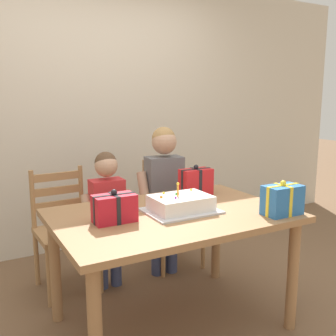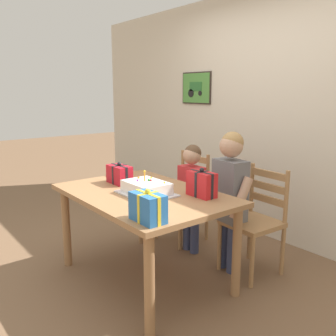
# 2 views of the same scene
# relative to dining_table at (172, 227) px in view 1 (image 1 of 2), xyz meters

# --- Properties ---
(ground_plane) EXTENTS (20.00, 20.00, 0.00)m
(ground_plane) POSITION_rel_dining_table_xyz_m (0.00, 0.00, -0.66)
(ground_plane) COLOR brown
(back_wall) EXTENTS (6.40, 0.11, 2.60)m
(back_wall) POSITION_rel_dining_table_xyz_m (-0.00, 1.62, 0.64)
(back_wall) COLOR beige
(back_wall) RESTS_ON ground
(dining_table) EXTENTS (1.45, 0.97, 0.76)m
(dining_table) POSITION_rel_dining_table_xyz_m (0.00, 0.00, 0.00)
(dining_table) COLOR #9E7047
(dining_table) RESTS_ON ground
(birthday_cake) EXTENTS (0.44, 0.34, 0.19)m
(birthday_cake) POSITION_rel_dining_table_xyz_m (0.06, -0.01, 0.14)
(birthday_cake) COLOR silver
(birthday_cake) RESTS_ON dining_table
(gift_box_red_large) EXTENTS (0.25, 0.14, 0.20)m
(gift_box_red_large) POSITION_rel_dining_table_xyz_m (-0.38, 0.00, 0.18)
(gift_box_red_large) COLOR red
(gift_box_red_large) RESTS_ON dining_table
(gift_box_beside_cake) EXTENTS (0.24, 0.13, 0.23)m
(gift_box_beside_cake) POSITION_rel_dining_table_xyz_m (0.36, 0.29, 0.19)
(gift_box_beside_cake) COLOR red
(gift_box_beside_cake) RESTS_ON dining_table
(gift_box_corner_small) EXTENTS (0.24, 0.14, 0.22)m
(gift_box_corner_small) POSITION_rel_dining_table_xyz_m (0.57, -0.36, 0.19)
(gift_box_corner_small) COLOR #286BB7
(gift_box_corner_small) RESTS_ON dining_table
(chair_left) EXTENTS (0.44, 0.44, 0.92)m
(chair_left) POSITION_rel_dining_table_xyz_m (-0.47, 0.84, -0.19)
(chair_left) COLOR #A87A4C
(chair_left) RESTS_ON ground
(chair_right) EXTENTS (0.44, 0.44, 0.92)m
(chair_right) POSITION_rel_dining_table_xyz_m (0.47, 0.84, -0.19)
(chair_right) COLOR #A87A4C
(chair_right) RESTS_ON ground
(child_older) EXTENTS (0.46, 0.27, 1.23)m
(child_older) POSITION_rel_dining_table_xyz_m (0.31, 0.67, 0.09)
(child_older) COLOR #38426B
(child_older) RESTS_ON ground
(child_younger) EXTENTS (0.38, 0.22, 1.06)m
(child_younger) POSITION_rel_dining_table_xyz_m (-0.18, 0.67, -0.01)
(child_younger) COLOR #38426B
(child_younger) RESTS_ON ground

